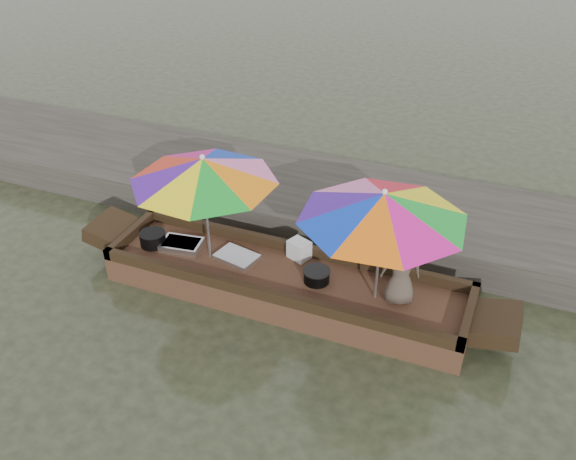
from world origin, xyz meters
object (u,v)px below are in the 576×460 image
at_px(cooking_pot, 153,239).
at_px(tray_scallop, 237,257).
at_px(boat_hull, 285,286).
at_px(supply_bag, 299,249).
at_px(vendor, 401,268).
at_px(umbrella_stern, 380,246).
at_px(umbrella_bow, 206,208).
at_px(charcoal_grill, 317,276).
at_px(tray_crayfish, 182,245).

bearing_deg(cooking_pot, tray_scallop, 5.97).
relative_size(boat_hull, supply_bag, 17.30).
bearing_deg(tray_scallop, supply_bag, 24.25).
bearing_deg(vendor, umbrella_stern, -10.79).
bearing_deg(vendor, cooking_pot, -19.50).
xyz_separation_m(cooking_pot, umbrella_bow, (0.89, 0.03, 0.68)).
bearing_deg(tray_scallop, charcoal_grill, -3.16).
xyz_separation_m(cooking_pot, supply_bag, (2.02, 0.48, 0.03)).
relative_size(cooking_pot, umbrella_bow, 0.19).
xyz_separation_m(charcoal_grill, vendor, (1.07, 0.01, 0.42)).
height_order(vendor, umbrella_stern, umbrella_stern).
distance_m(vendor, umbrella_stern, 0.39).
relative_size(boat_hull, vendor, 4.84).
bearing_deg(charcoal_grill, tray_crayfish, 179.38).
distance_m(charcoal_grill, vendor, 1.15).
height_order(vendor, umbrella_bow, umbrella_bow).
bearing_deg(tray_crayfish, charcoal_grill, -0.62).
relative_size(tray_scallop, supply_bag, 1.98).
bearing_deg(charcoal_grill, boat_hull, -175.29).
height_order(boat_hull, tray_scallop, tray_scallop).
distance_m(boat_hull, tray_scallop, 0.79).
bearing_deg(cooking_pot, umbrella_stern, 0.53).
relative_size(boat_hull, tray_crayfish, 8.74).
xyz_separation_m(cooking_pot, umbrella_stern, (3.22, 0.03, 0.68)).
bearing_deg(boat_hull, tray_crayfish, 177.95).
distance_m(boat_hull, charcoal_grill, 0.50).
bearing_deg(cooking_pot, boat_hull, 0.85).
relative_size(charcoal_grill, umbrella_bow, 0.17).
relative_size(tray_crayfish, vendor, 0.55).
xyz_separation_m(charcoal_grill, supply_bag, (-0.40, 0.41, 0.05)).
relative_size(cooking_pot, supply_bag, 1.30).
bearing_deg(boat_hull, charcoal_grill, 4.71).
distance_m(cooking_pot, charcoal_grill, 2.43).
height_order(cooking_pot, supply_bag, supply_bag).
xyz_separation_m(tray_crayfish, umbrella_stern, (2.81, -0.06, 0.73)).
relative_size(boat_hull, cooking_pot, 13.30).
bearing_deg(boat_hull, umbrella_stern, 0.00).
height_order(charcoal_grill, umbrella_stern, umbrella_stern).
bearing_deg(vendor, umbrella_bow, -19.71).
xyz_separation_m(boat_hull, supply_bag, (0.02, 0.45, 0.30)).
xyz_separation_m(charcoal_grill, umbrella_stern, (0.80, -0.04, 0.70)).
relative_size(charcoal_grill, vendor, 0.34).
xyz_separation_m(boat_hull, vendor, (1.50, 0.05, 0.68)).
bearing_deg(boat_hull, vendor, 1.88).
relative_size(tray_scallop, umbrella_stern, 0.27).
height_order(tray_scallop, umbrella_stern, umbrella_stern).
height_order(charcoal_grill, supply_bag, supply_bag).
bearing_deg(charcoal_grill, vendor, 0.75).
xyz_separation_m(cooking_pot, tray_scallop, (1.24, 0.13, -0.07)).
bearing_deg(tray_scallop, tray_crayfish, -177.04).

